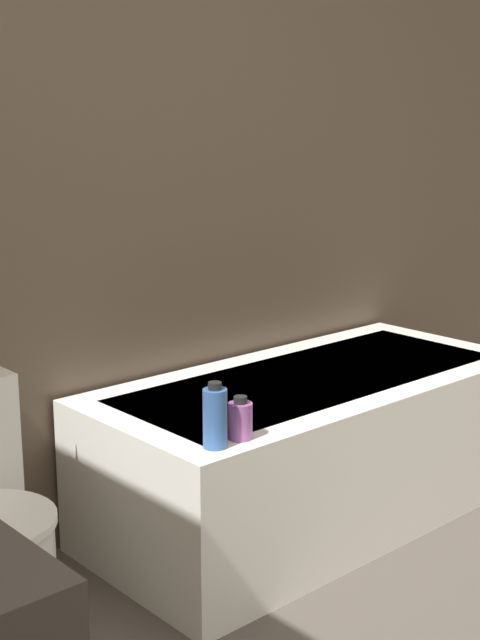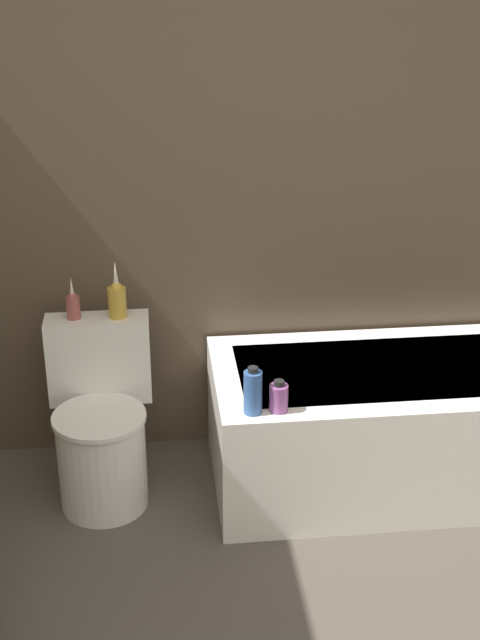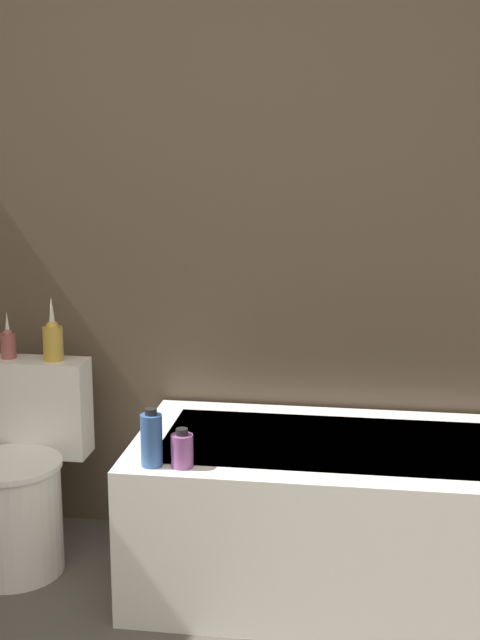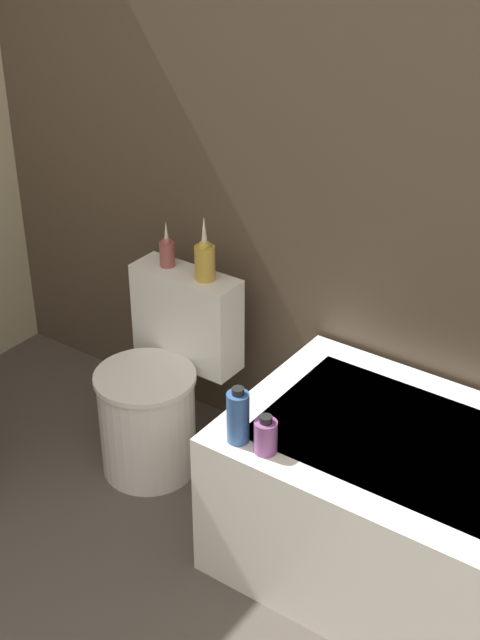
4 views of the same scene
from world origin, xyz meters
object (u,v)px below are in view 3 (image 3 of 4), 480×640
shampoo_bottle_tall (151,439)px  shampoo_bottle_short (182,450)px  toilet (19,482)px  vase_silver (53,339)px  bathtub (375,517)px  vase_gold (8,342)px

shampoo_bottle_tall → shampoo_bottle_short: (0.10, 0.00, -0.03)m
toilet → shampoo_bottle_tall: toilet is taller
toilet → vase_silver: size_ratio=3.02×
bathtub → shampoo_bottle_tall: bearing=-157.3°
vase_gold → shampoo_bottle_tall: (0.67, -0.49, -0.17)m
shampoo_bottle_short → toilet: bearing=155.4°
vase_silver → toilet: bearing=-116.4°
shampoo_bottle_short → bathtub: bearing=25.6°
toilet → vase_gold: (-0.09, 0.18, 0.47)m
toilet → shampoo_bottle_tall: 0.72m
shampoo_bottle_tall → toilet: bearing=151.6°
vase_gold → vase_silver: 0.18m
vase_gold → vase_silver: bearing=-1.7°
vase_silver → shampoo_bottle_short: vase_silver is taller
vase_silver → shampoo_bottle_tall: 0.72m
vase_gold → shampoo_bottle_short: size_ratio=1.41×
bathtub → vase_silver: (-1.19, 0.20, 0.53)m
vase_gold → vase_silver: (0.18, -0.01, 0.02)m
toilet → shampoo_bottle_short: bearing=-24.6°
vase_silver → shampoo_bottle_short: size_ratio=1.91×
toilet → shampoo_bottle_short: (0.67, -0.31, 0.28)m
toilet → vase_silver: vase_silver is taller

